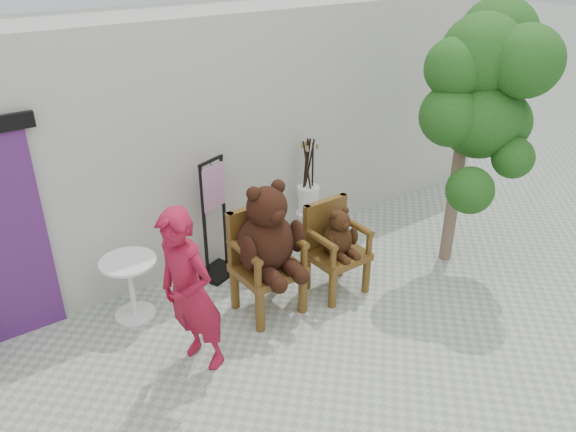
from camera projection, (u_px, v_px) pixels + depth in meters
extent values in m
plane|color=#A4A997|center=(389.00, 359.00, 5.57)|extent=(60.00, 60.00, 0.00)
cube|color=#BBBAAF|center=(224.00, 133.00, 7.13)|extent=(9.00, 1.00, 3.00)
cylinder|color=#4B3010|center=(260.00, 312.00, 5.87)|extent=(0.10, 0.10, 0.47)
cylinder|color=#4B3010|center=(235.00, 289.00, 6.24)|extent=(0.10, 0.10, 0.47)
cylinder|color=#4B3010|center=(303.00, 293.00, 6.17)|extent=(0.10, 0.10, 0.47)
cylinder|color=#4B3010|center=(276.00, 273.00, 6.53)|extent=(0.10, 0.10, 0.47)
cube|color=#4B3010|center=(268.00, 270.00, 6.08)|extent=(0.68, 0.62, 0.09)
cube|color=#4B3010|center=(254.00, 232.00, 6.11)|extent=(0.64, 0.09, 0.62)
cylinder|color=#4B3010|center=(231.00, 239.00, 5.95)|extent=(0.09, 0.09, 0.62)
cylinder|color=#4B3010|center=(258.00, 274.00, 5.66)|extent=(0.08, 0.08, 0.28)
cylinder|color=#4B3010|center=(244.00, 252.00, 5.77)|extent=(0.09, 0.59, 0.09)
cylinder|color=#4B3010|center=(276.00, 224.00, 6.26)|extent=(0.09, 0.09, 0.62)
cylinder|color=#4B3010|center=(304.00, 257.00, 5.96)|extent=(0.08, 0.08, 0.28)
cylinder|color=#4B3010|center=(290.00, 236.00, 6.08)|extent=(0.09, 0.59, 0.09)
ellipsoid|color=black|center=(266.00, 243.00, 5.96)|extent=(0.64, 0.55, 0.67)
sphere|color=black|center=(267.00, 207.00, 5.73)|extent=(0.43, 0.43, 0.43)
ellipsoid|color=black|center=(276.00, 216.00, 5.62)|extent=(0.19, 0.15, 0.15)
sphere|color=black|center=(254.00, 194.00, 5.58)|extent=(0.15, 0.15, 0.15)
sphere|color=black|center=(278.00, 187.00, 5.74)|extent=(0.15, 0.15, 0.15)
ellipsoid|color=black|center=(249.00, 253.00, 5.67)|extent=(0.15, 0.21, 0.39)
ellipsoid|color=black|center=(271.00, 277.00, 5.77)|extent=(0.19, 0.38, 0.19)
sphere|color=black|center=(279.00, 285.00, 5.68)|extent=(0.18, 0.18, 0.18)
ellipsoid|color=black|center=(297.00, 236.00, 5.99)|extent=(0.15, 0.21, 0.39)
ellipsoid|color=black|center=(292.00, 268.00, 5.92)|extent=(0.19, 0.38, 0.19)
sphere|color=black|center=(301.00, 276.00, 5.82)|extent=(0.18, 0.18, 0.18)
cylinder|color=#4B3010|center=(332.00, 290.00, 6.26)|extent=(0.09, 0.09, 0.43)
cylinder|color=#4B3010|center=(307.00, 272.00, 6.59)|extent=(0.09, 0.09, 0.43)
cylinder|color=#4B3010|center=(366.00, 275.00, 6.53)|extent=(0.09, 0.09, 0.43)
cylinder|color=#4B3010|center=(340.00, 259.00, 6.86)|extent=(0.09, 0.09, 0.43)
cube|color=#4B3010|center=(337.00, 255.00, 6.44)|extent=(0.62, 0.56, 0.08)
cube|color=#4B3010|center=(325.00, 222.00, 6.47)|extent=(0.59, 0.08, 0.56)
cylinder|color=#4B3010|center=(307.00, 229.00, 6.33)|extent=(0.08, 0.08, 0.56)
cylinder|color=#4B3010|center=(333.00, 258.00, 6.06)|extent=(0.07, 0.07, 0.26)
cylinder|color=#4B3010|center=(320.00, 239.00, 6.17)|extent=(0.08, 0.54, 0.08)
cylinder|color=#4B3010|center=(342.00, 216.00, 6.61)|extent=(0.08, 0.08, 0.56)
cylinder|color=#4B3010|center=(369.00, 243.00, 6.34)|extent=(0.07, 0.07, 0.26)
cylinder|color=#4B3010|center=(356.00, 226.00, 6.45)|extent=(0.08, 0.54, 0.08)
ellipsoid|color=black|center=(338.00, 240.00, 6.36)|extent=(0.36, 0.31, 0.38)
sphere|color=black|center=(339.00, 221.00, 6.23)|extent=(0.24, 0.24, 0.24)
ellipsoid|color=black|center=(345.00, 226.00, 6.17)|extent=(0.11, 0.09, 0.09)
sphere|color=black|center=(334.00, 214.00, 6.15)|extent=(0.08, 0.08, 0.08)
sphere|color=black|center=(345.00, 210.00, 6.24)|extent=(0.08, 0.08, 0.08)
ellipsoid|color=black|center=(330.00, 245.00, 6.20)|extent=(0.08, 0.12, 0.22)
ellipsoid|color=black|center=(341.00, 257.00, 6.26)|extent=(0.11, 0.21, 0.11)
sphere|color=black|center=(346.00, 261.00, 6.20)|extent=(0.10, 0.10, 0.10)
ellipsoid|color=black|center=(354.00, 236.00, 6.38)|extent=(0.08, 0.12, 0.22)
ellipsoid|color=black|center=(352.00, 253.00, 6.34)|extent=(0.11, 0.21, 0.11)
sphere|color=black|center=(357.00, 257.00, 6.29)|extent=(0.10, 0.10, 0.10)
imported|color=maroon|center=(190.00, 292.00, 5.09)|extent=(0.59, 0.73, 1.74)
cylinder|color=white|center=(128.00, 262.00, 5.90)|extent=(0.60, 0.60, 0.03)
cylinder|color=white|center=(132.00, 289.00, 6.05)|extent=(0.06, 0.06, 0.68)
cylinder|color=white|center=(136.00, 314.00, 6.20)|extent=(0.44, 0.44, 0.03)
cube|color=black|center=(204.00, 226.00, 6.48)|extent=(0.04, 0.04, 1.50)
cube|color=black|center=(224.00, 215.00, 6.74)|extent=(0.04, 0.04, 1.50)
cube|color=black|center=(211.00, 161.00, 6.27)|extent=(0.39, 0.17, 0.03)
cube|color=black|center=(218.00, 272.00, 6.94)|extent=(0.54, 0.49, 0.06)
cube|color=#BB81A8|center=(213.00, 187.00, 6.41)|extent=(0.35, 0.16, 0.52)
cylinder|color=black|center=(211.00, 163.00, 6.28)|extent=(0.01, 0.01, 0.08)
cylinder|color=white|center=(308.00, 212.00, 7.49)|extent=(0.32, 0.32, 0.03)
cylinder|color=white|center=(309.00, 223.00, 7.69)|extent=(0.03, 0.03, 0.44)
cylinder|color=white|center=(299.00, 226.00, 7.60)|extent=(0.03, 0.03, 0.44)
cylinder|color=white|center=(307.00, 231.00, 7.48)|extent=(0.03, 0.03, 0.44)
cylinder|color=white|center=(316.00, 228.00, 7.57)|extent=(0.03, 0.03, 0.44)
cylinder|color=black|center=(305.00, 169.00, 7.23)|extent=(0.13, 0.08, 0.80)
cylinder|color=olive|center=(302.00, 145.00, 7.10)|extent=(0.05, 0.04, 0.08)
cylinder|color=black|center=(308.00, 171.00, 7.16)|extent=(0.11, 0.13, 0.79)
cylinder|color=olive|center=(307.00, 149.00, 6.98)|extent=(0.04, 0.04, 0.08)
cylinder|color=black|center=(309.00, 168.00, 7.25)|extent=(0.13, 0.10, 0.79)
cylinder|color=olive|center=(309.00, 144.00, 7.15)|extent=(0.05, 0.04, 0.08)
cylinder|color=black|center=(307.00, 168.00, 7.25)|extent=(0.11, 0.04, 0.80)
cylinder|color=olive|center=(306.00, 144.00, 7.13)|extent=(0.04, 0.04, 0.07)
cylinder|color=black|center=(313.00, 170.00, 7.20)|extent=(0.11, 0.13, 0.79)
cylinder|color=olive|center=(317.00, 146.00, 7.05)|extent=(0.04, 0.04, 0.08)
cylinder|color=black|center=(306.00, 169.00, 7.24)|extent=(0.09, 0.04, 0.80)
cylinder|color=olive|center=(305.00, 145.00, 7.11)|extent=(0.04, 0.04, 0.07)
cylinder|color=brown|center=(459.00, 162.00, 6.70)|extent=(0.15, 0.15, 2.66)
sphere|color=#10380F|center=(482.00, 56.00, 6.19)|extent=(0.94, 0.94, 0.94)
sphere|color=#10380F|center=(498.00, 37.00, 6.42)|extent=(0.91, 0.91, 0.91)
sphere|color=#10380F|center=(480.00, 118.00, 6.40)|extent=(0.92, 0.92, 0.92)
sphere|color=#10380F|center=(450.00, 116.00, 6.29)|extent=(0.70, 0.70, 0.70)
sphere|color=#10380F|center=(526.00, 61.00, 5.94)|extent=(0.79, 0.79, 0.79)
sphere|color=#10380F|center=(500.00, 122.00, 6.50)|extent=(0.71, 0.71, 0.71)
sphere|color=#10380F|center=(455.00, 68.00, 6.13)|extent=(0.67, 0.67, 0.67)
sphere|color=#10380F|center=(470.00, 190.00, 6.20)|extent=(0.53, 0.53, 0.53)
sphere|color=#10380F|center=(513.00, 158.00, 6.30)|extent=(0.48, 0.48, 0.48)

